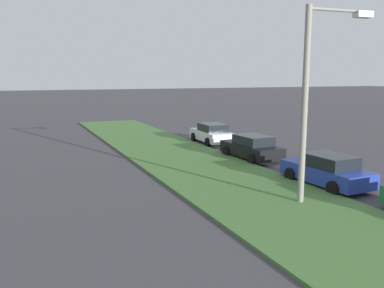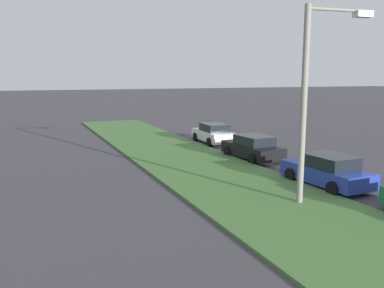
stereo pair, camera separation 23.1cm
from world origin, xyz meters
name	(u,v)px [view 1 (the left image)]	position (x,y,z in m)	size (l,w,h in m)	color
grass_median	(260,196)	(10.00, 6.87, 0.06)	(60.00, 6.00, 0.12)	#477238
parked_car_blue	(327,171)	(10.26, 3.14, 0.72)	(4.38, 2.17, 1.47)	#23389E
parked_car_black	(252,148)	(16.74, 3.07, 0.72)	(4.39, 2.19, 1.47)	black
parked_car_white	(212,134)	(23.08, 2.58, 0.72)	(4.36, 2.13, 1.47)	silver
streetlight	(313,91)	(8.53, 5.59, 4.39)	(0.53, 2.88, 7.50)	gray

